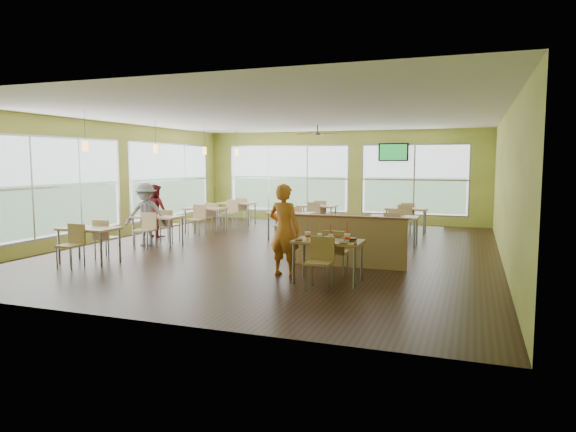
{
  "coord_description": "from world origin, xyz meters",
  "views": [
    {
      "loc": [
        4.36,
        -11.62,
        2.11
      ],
      "look_at": [
        0.68,
        -1.41,
        0.97
      ],
      "focal_mm": 32.0,
      "sensor_mm": 36.0,
      "label": 1
    }
  ],
  "objects_px": {
    "man_plaid": "(284,230)",
    "half_wall_divider": "(347,241)",
    "main_table": "(328,247)",
    "food_basket": "(350,239)"
  },
  "relations": [
    {
      "from": "half_wall_divider",
      "to": "food_basket",
      "type": "bearing_deg",
      "value": -74.89
    },
    {
      "from": "man_plaid",
      "to": "main_table",
      "type": "bearing_deg",
      "value": 177.21
    },
    {
      "from": "man_plaid",
      "to": "food_basket",
      "type": "relative_size",
      "value": 6.62
    },
    {
      "from": "main_table",
      "to": "man_plaid",
      "type": "bearing_deg",
      "value": 166.72
    },
    {
      "from": "man_plaid",
      "to": "food_basket",
      "type": "height_order",
      "value": "man_plaid"
    },
    {
      "from": "half_wall_divider",
      "to": "food_basket",
      "type": "relative_size",
      "value": 9.22
    },
    {
      "from": "man_plaid",
      "to": "half_wall_divider",
      "type": "bearing_deg",
      "value": -115.62
    },
    {
      "from": "half_wall_divider",
      "to": "man_plaid",
      "type": "bearing_deg",
      "value": -126.11
    },
    {
      "from": "main_table",
      "to": "man_plaid",
      "type": "relative_size",
      "value": 0.88
    },
    {
      "from": "main_table",
      "to": "man_plaid",
      "type": "distance_m",
      "value": 0.96
    }
  ]
}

